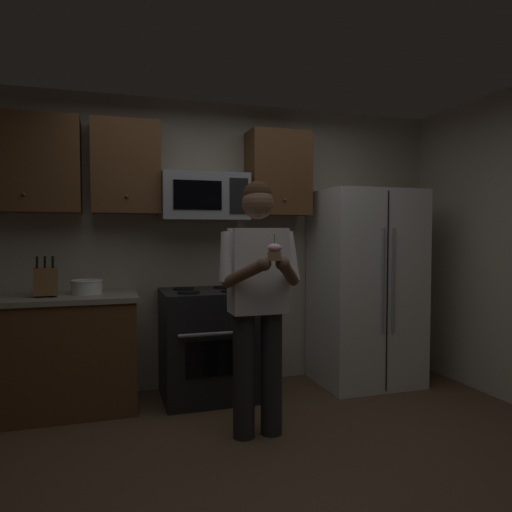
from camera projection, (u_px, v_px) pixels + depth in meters
The scene contains 11 objects.
ground_plane at pixel (278, 468), 2.85m from camera, with size 6.00×6.00×0.00m, color brown.
wall_back at pixel (214, 245), 4.46m from camera, with size 4.40×0.10×2.60m, color #B7AD99.
oven_range at pixel (207, 344), 4.08m from camera, with size 0.76×0.70×0.93m.
microwave at pixel (204, 197), 4.14m from camera, with size 0.74×0.41×0.40m.
refrigerator at pixel (365, 287), 4.47m from camera, with size 0.90×0.75×1.80m.
cabinet_row_upper at pixel (135, 168), 4.00m from camera, with size 2.78×0.36×0.76m.
counter_left at pixel (42, 355), 3.71m from camera, with size 1.44×0.66×0.92m.
knife_block at pixel (46, 282), 3.65m from camera, with size 0.16×0.15×0.32m.
bowl_large_white at pixel (87, 286), 3.82m from camera, with size 0.25×0.25×0.11m.
person at pixel (258, 293), 3.26m from camera, with size 0.60×0.48×1.76m.
cupcake at pixel (274, 252), 2.94m from camera, with size 0.09×0.09×0.17m.
Camera 1 is at (-0.96, -2.62, 1.40)m, focal length 33.54 mm.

